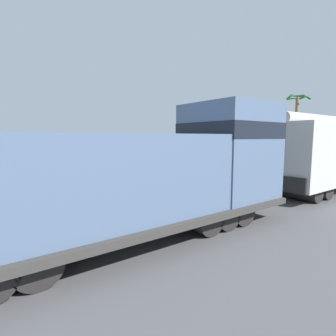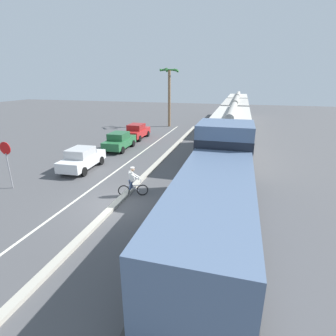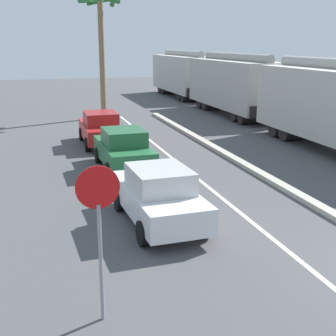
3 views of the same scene
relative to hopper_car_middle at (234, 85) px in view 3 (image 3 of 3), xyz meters
The scene contains 9 objects.
median_curb 17.54m from the hopper_car_middle, 107.61° to the right, with size 0.36×36.00×0.16m, color #B2AD9E.
lane_stripe 18.41m from the hopper_car_middle, 114.80° to the right, with size 0.14×36.00×0.01m, color silver.
hopper_car_middle is the anchor object (origin of this frame).
hopper_car_trailing 11.60m from the hopper_car_middle, 90.00° to the left, with size 2.90×10.60×4.18m.
parked_car_white 20.75m from the hopper_car_middle, 119.50° to the right, with size 1.98×4.27×1.62m.
parked_car_green 15.76m from the hopper_car_middle, 129.70° to the right, with size 1.91×4.24×1.62m.
parked_car_red 12.60m from the hopper_car_middle, 144.69° to the right, with size 1.84×4.20×1.62m.
stop_sign 25.45m from the hopper_car_middle, 119.10° to the right, with size 0.76×0.08×2.88m.
palm_tree_near 9.54m from the hopper_car_middle, behind, with size 2.56×2.78×7.72m.
Camera 3 is at (-8.05, -7.18, 4.86)m, focal length 50.00 mm.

